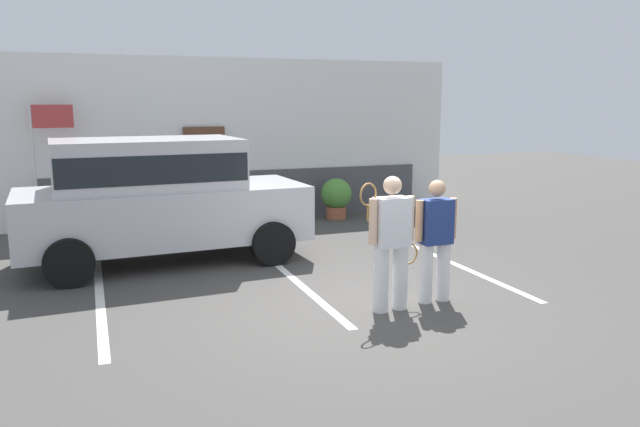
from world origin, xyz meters
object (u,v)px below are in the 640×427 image
tennis_player_man (391,241)px  flag_pole (44,143)px  parked_suv (158,194)px  tennis_player_woman (435,240)px  potted_plant_by_porch (336,196)px

tennis_player_man → flag_pole: bearing=-60.7°
parked_suv → flag_pole: flag_pole is taller
tennis_player_man → tennis_player_woman: 0.72m
parked_suv → tennis_player_woman: parked_suv is taller
potted_plant_by_porch → flag_pole: (-6.05, 0.36, 1.33)m
tennis_player_man → tennis_player_woman: bearing=-174.8°
potted_plant_by_porch → tennis_player_man: bearing=-105.8°
tennis_player_woman → potted_plant_by_porch: 6.11m
potted_plant_by_porch → flag_pole: size_ratio=0.35×
tennis_player_woman → tennis_player_man: bearing=9.0°
potted_plant_by_porch → flag_pole: 6.20m
tennis_player_man → tennis_player_woman: size_ratio=1.06×
parked_suv → tennis_player_man: (2.48, -3.56, -0.24)m
flag_pole → potted_plant_by_porch: bearing=-3.4°
tennis_player_man → potted_plant_by_porch: (1.73, 6.14, -0.39)m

